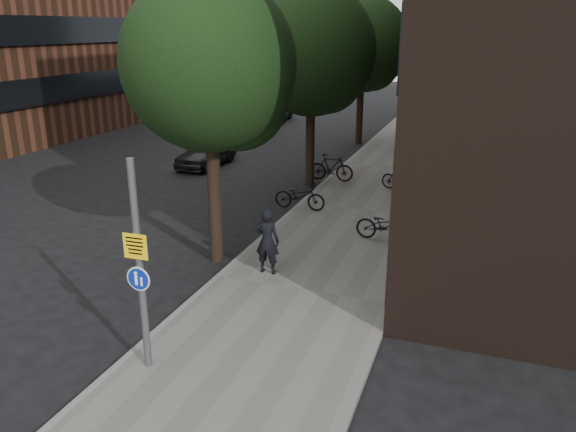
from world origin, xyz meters
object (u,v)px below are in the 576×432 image
at_px(signpost, 140,267).
at_px(parked_car_near, 206,152).
at_px(parked_bike_facade_near, 386,226).
at_px(pedestrian, 267,241).

height_order(signpost, parked_car_near, signpost).
distance_m(parked_bike_facade_near, parked_car_near, 12.07).
distance_m(signpost, pedestrian, 4.84).
xyz_separation_m(signpost, pedestrian, (0.55, 4.67, -1.14)).
bearing_deg(signpost, parked_car_near, 112.29).
xyz_separation_m(pedestrian, parked_bike_facade_near, (2.47, 3.26, -0.39)).
bearing_deg(parked_bike_facade_near, pedestrian, 149.51).
distance_m(pedestrian, parked_bike_facade_near, 4.11).
bearing_deg(parked_car_near, pedestrian, -54.26).
bearing_deg(parked_bike_facade_near, parked_car_near, 60.09).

